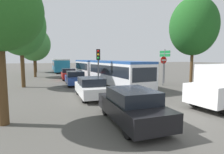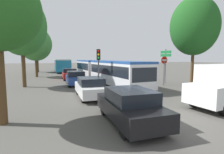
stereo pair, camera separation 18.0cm
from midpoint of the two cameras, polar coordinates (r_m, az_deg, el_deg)
ground_plane at (r=7.98m, az=16.68°, el=-13.41°), size 200.00×200.00×0.00m
articulated_bus at (r=19.71m, az=-2.42°, el=2.44°), size 3.37×16.22×2.39m
city_bus_rear at (r=36.46m, az=-16.00°, el=3.99°), size 2.84×11.69×2.50m
queued_car_black at (r=7.23m, az=6.45°, el=-9.34°), size 1.89×4.11×1.40m
queued_car_white at (r=11.83m, az=-6.56°, el=-3.39°), size 1.84×3.99×1.36m
queued_car_blue at (r=17.66m, az=-11.52°, el=-0.31°), size 1.86×4.04×1.38m
queued_car_red at (r=22.54m, az=-13.49°, el=0.99°), size 1.86×4.03×1.37m
traffic_light at (r=14.81m, az=-4.08°, el=5.56°), size 0.37×0.39×3.40m
no_entry_sign at (r=17.60m, az=16.93°, el=3.37°), size 0.70×0.08×2.82m
direction_sign_post at (r=19.37m, az=17.33°, el=5.58°), size 0.28×1.39×3.60m
tree_left_mid at (r=18.05m, az=-27.21°, el=14.69°), size 4.34×4.34×8.23m
tree_left_far at (r=27.02m, az=-23.63°, el=9.57°), size 4.46×4.46×6.99m
tree_left_distant at (r=36.63m, az=-23.26°, el=10.25°), size 5.18×5.18×8.63m
tree_right_near at (r=16.63m, az=25.31°, el=14.32°), size 3.91×3.91×7.72m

